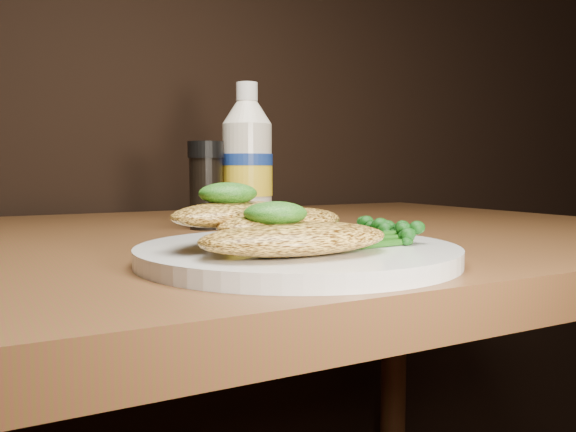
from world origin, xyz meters
TOP-DOWN VIEW (x-y plane):
  - plate at (-0.05, 0.80)m, footprint 0.28×0.28m
  - chicken_front at (-0.08, 0.75)m, footprint 0.16×0.09m
  - chicken_mid at (-0.06, 0.80)m, footprint 0.17×0.14m
  - chicken_back at (-0.10, 0.82)m, footprint 0.16×0.13m
  - pesto_front at (-0.09, 0.76)m, footprint 0.06×0.06m
  - pesto_back at (-0.10, 0.82)m, footprint 0.06×0.05m
  - broccolini_bundle at (-0.00, 0.79)m, footprint 0.14×0.11m
  - mayo_bottle at (0.05, 1.10)m, footprint 0.09×0.09m
  - pepper_grinder at (-0.02, 1.10)m, footprint 0.05×0.05m

SIDE VIEW (x-z plane):
  - plate at x=-0.05m, z-range 0.75..0.76m
  - broccolini_bundle at x=0.00m, z-range 0.76..0.79m
  - chicken_front at x=-0.08m, z-range 0.76..0.79m
  - chicken_mid at x=-0.06m, z-range 0.77..0.80m
  - chicken_back at x=-0.10m, z-range 0.78..0.80m
  - pesto_front at x=-0.09m, z-range 0.79..0.81m
  - pepper_grinder at x=-0.02m, z-range 0.75..0.87m
  - pesto_back at x=-0.10m, z-range 0.80..0.82m
  - mayo_bottle at x=0.05m, z-range 0.75..0.95m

